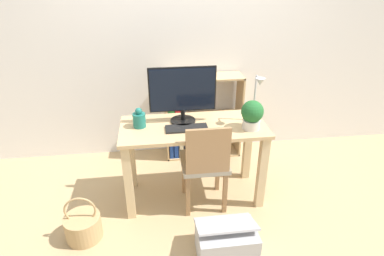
# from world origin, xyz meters

# --- Properties ---
(ground_plane) EXTENTS (10.00, 10.00, 0.00)m
(ground_plane) POSITION_xyz_m (0.00, 0.00, 0.00)
(ground_plane) COLOR tan
(wall_back) EXTENTS (8.00, 0.05, 2.60)m
(wall_back) POSITION_xyz_m (0.00, 0.93, 1.30)
(wall_back) COLOR white
(wall_back) RESTS_ON ground_plane
(desk) EXTENTS (1.26, 0.56, 0.74)m
(desk) POSITION_xyz_m (0.00, 0.00, 0.58)
(desk) COLOR tan
(desk) RESTS_ON ground_plane
(monitor) EXTENTS (0.57, 0.22, 0.49)m
(monitor) POSITION_xyz_m (-0.08, 0.10, 1.02)
(monitor) COLOR black
(monitor) RESTS_ON desk
(keyboard) EXTENTS (0.35, 0.14, 0.02)m
(keyboard) POSITION_xyz_m (-0.07, -0.06, 0.75)
(keyboard) COLOR black
(keyboard) RESTS_ON desk
(vase) EXTENTS (0.11, 0.11, 0.17)m
(vase) POSITION_xyz_m (-0.46, 0.04, 0.81)
(vase) COLOR #1E7266
(vase) RESTS_ON desk
(desk_lamp) EXTENTS (0.10, 0.19, 0.42)m
(desk_lamp) POSITION_xyz_m (0.54, -0.01, 1.00)
(desk_lamp) COLOR #B7B7BC
(desk_lamp) RESTS_ON desk
(potted_plant) EXTENTS (0.19, 0.19, 0.25)m
(potted_plant) POSITION_xyz_m (0.47, -0.11, 0.87)
(potted_plant) COLOR silver
(potted_plant) RESTS_ON desk
(chair) EXTENTS (0.40, 0.40, 0.86)m
(chair) POSITION_xyz_m (0.08, -0.17, 0.47)
(chair) COLOR #9E937F
(chair) RESTS_ON ground_plane
(bookshelf) EXTENTS (0.83, 0.28, 0.93)m
(bookshelf) POSITION_xyz_m (0.05, 0.75, 0.43)
(bookshelf) COLOR tan
(bookshelf) RESTS_ON ground_plane
(basket) EXTENTS (0.29, 0.29, 0.40)m
(basket) POSITION_xyz_m (-0.95, -0.42, 0.11)
(basket) COLOR tan
(basket) RESTS_ON ground_plane
(storage_box) EXTENTS (0.44, 0.35, 0.32)m
(storage_box) POSITION_xyz_m (0.15, -0.74, 0.13)
(storage_box) COLOR #B2B2B7
(storage_box) RESTS_ON ground_plane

